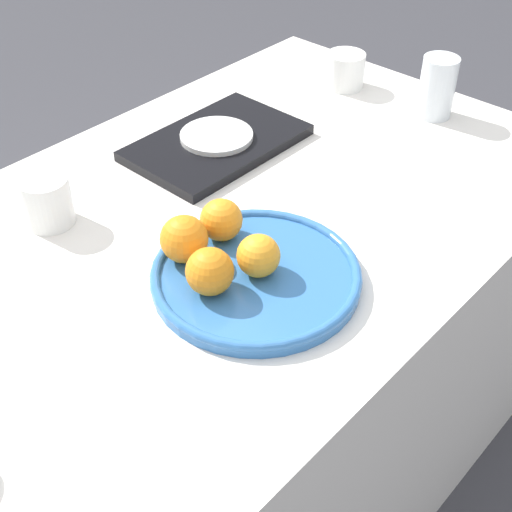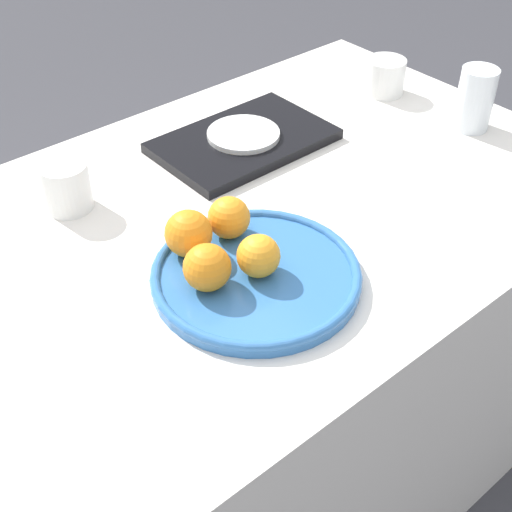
# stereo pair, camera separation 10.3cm
# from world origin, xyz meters

# --- Properties ---
(ground_plane) EXTENTS (12.00, 12.00, 0.00)m
(ground_plane) POSITION_xyz_m (0.00, 0.00, 0.00)
(ground_plane) COLOR #38383D
(table) EXTENTS (1.53, 0.81, 0.73)m
(table) POSITION_xyz_m (0.00, 0.00, 0.37)
(table) COLOR silver
(table) RESTS_ON ground_plane
(fruit_platter) EXTENTS (0.31, 0.31, 0.03)m
(fruit_platter) POSITION_xyz_m (0.01, -0.15, 0.75)
(fruit_platter) COLOR #336BAD
(fruit_platter) RESTS_ON table
(orange_0) EXTENTS (0.07, 0.07, 0.07)m
(orange_0) POSITION_xyz_m (-0.06, -0.13, 0.78)
(orange_0) COLOR orange
(orange_0) RESTS_ON fruit_platter
(orange_1) EXTENTS (0.07, 0.07, 0.07)m
(orange_1) POSITION_xyz_m (-0.04, -0.05, 0.79)
(orange_1) COLOR orange
(orange_1) RESTS_ON fruit_platter
(orange_2) EXTENTS (0.07, 0.07, 0.07)m
(orange_2) POSITION_xyz_m (0.04, -0.05, 0.78)
(orange_2) COLOR orange
(orange_2) RESTS_ON fruit_platter
(orange_3) EXTENTS (0.06, 0.06, 0.06)m
(orange_3) POSITION_xyz_m (0.01, -0.15, 0.78)
(orange_3) COLOR orange
(orange_3) RESTS_ON fruit_platter
(water_glass) EXTENTS (0.07, 0.07, 0.12)m
(water_glass) POSITION_xyz_m (0.64, -0.07, 0.79)
(water_glass) COLOR silver
(water_glass) RESTS_ON table
(serving_tray) EXTENTS (0.33, 0.21, 0.02)m
(serving_tray) POSITION_xyz_m (0.25, 0.17, 0.74)
(serving_tray) COLOR black
(serving_tray) RESTS_ON table
(side_plate) EXTENTS (0.14, 0.14, 0.01)m
(side_plate) POSITION_xyz_m (0.25, 0.17, 0.76)
(side_plate) COLOR silver
(side_plate) RESTS_ON serving_tray
(cup_0) EXTENTS (0.08, 0.08, 0.08)m
(cup_0) POSITION_xyz_m (0.62, 0.14, 0.77)
(cup_0) COLOR white
(cup_0) RESTS_ON table
(cup_1) EXTENTS (0.08, 0.08, 0.08)m
(cup_1) POSITION_xyz_m (-0.11, 0.20, 0.77)
(cup_1) COLOR white
(cup_1) RESTS_ON table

